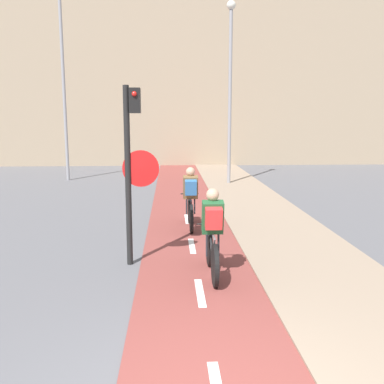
% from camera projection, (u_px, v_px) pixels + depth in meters
% --- Properties ---
extents(building_row_background, '(60.00, 5.20, 12.26)m').
position_uv_depth(building_row_background, '(176.00, 63.00, 26.62)').
color(building_row_background, gray).
rests_on(building_row_background, ground_plane).
extents(traffic_light_pole, '(0.67, 0.25, 3.29)m').
position_uv_depth(traffic_light_pole, '(132.00, 156.00, 7.73)').
color(traffic_light_pole, black).
rests_on(traffic_light_pole, ground_plane).
extents(street_lamp_far, '(0.36, 0.36, 8.03)m').
position_uv_depth(street_lamp_far, '(63.00, 70.00, 18.39)').
color(street_lamp_far, gray).
rests_on(street_lamp_far, ground_plane).
extents(street_lamp_sidewalk, '(0.36, 0.36, 7.33)m').
position_uv_depth(street_lamp_sidewalk, '(230.00, 76.00, 17.33)').
color(street_lamp_sidewalk, gray).
rests_on(street_lamp_sidewalk, ground_plane).
extents(cyclist_near, '(0.46, 1.74, 1.55)m').
position_uv_depth(cyclist_near, '(212.00, 236.00, 7.32)').
color(cyclist_near, black).
rests_on(cyclist_near, ground_plane).
extents(cyclist_far, '(0.46, 1.70, 1.54)m').
position_uv_depth(cyclist_far, '(190.00, 200.00, 10.58)').
color(cyclist_far, black).
rests_on(cyclist_far, ground_plane).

